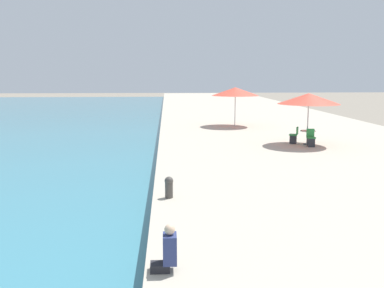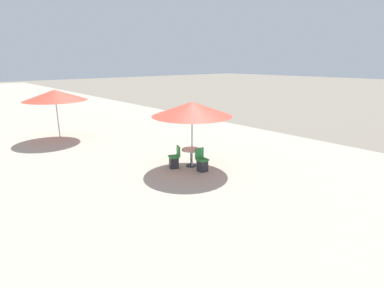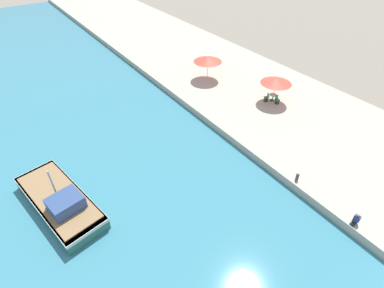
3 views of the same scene
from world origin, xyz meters
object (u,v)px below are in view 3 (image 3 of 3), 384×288
Objects in this scene: cafe_chair_right at (266,99)px; cafe_table at (273,96)px; cafe_umbrella_white at (208,59)px; person_at_quay at (356,219)px; mooring_bollard at (297,177)px; cafe_chair_left at (277,101)px; fishing_boat_near at (60,201)px; cafe_umbrella_pink at (276,81)px.

cafe_table is at bearing -90.00° from cafe_chair_right.
cafe_umbrella_white is 23.30m from person_at_quay.
cafe_umbrella_white is 5.13× the size of mooring_bollard.
cafe_chair_left reaches higher than mooring_bollard.
fishing_boat_near is 22.95m from cafe_chair_left.
cafe_chair_right is 16.19m from person_at_quay.
cafe_umbrella_pink is 2.19m from cafe_chair_left.
fishing_boat_near is 13.40× the size of mooring_bollard.
cafe_chair_left is (2.51, -9.02, -2.15)m from cafe_umbrella_white.
cafe_umbrella_white is 18.58m from mooring_bollard.
person_at_quay is 1.41× the size of mooring_bollard.
person_at_quay is (15.54, -13.11, 0.37)m from fishing_boat_near.
cafe_chair_right is 1.39× the size of mooring_bollard.
cafe_umbrella_white is 4.19× the size of cafe_table.
cafe_table is at bearing -90.00° from cafe_chair_left.
cafe_chair_right is (-0.59, 1.02, 0.00)m from cafe_chair_left.
fishing_boat_near is at bearing -177.13° from cafe_umbrella_pink.
cafe_umbrella_pink is 3.48× the size of person_at_quay.
cafe_umbrella_white is 8.90m from cafe_table.
cafe_chair_right is (-0.66, 0.30, -0.21)m from cafe_table.
cafe_umbrella_pink is (22.93, 1.15, 2.40)m from fishing_boat_near.
fishing_boat_near is 9.63× the size of cafe_chair_left.
cafe_umbrella_pink is 16.19m from person_at_quay.
person_at_quay is (-6.81, -14.69, 0.08)m from cafe_chair_right.
mooring_bollard is at bearing 89.39° from person_at_quay.
cafe_umbrella_pink is 3.53× the size of cafe_chair_right.
fishing_boat_near reaches higher than cafe_chair_left.
cafe_table is 12.06m from mooring_bollard.
cafe_chair_right is at bearing 55.45° from mooring_bollard.
mooring_bollard is at bearing -128.04° from cafe_umbrella_pink.
cafe_chair_left and cafe_chair_right have the same top height.
cafe_umbrella_pink is at bearing 62.59° from person_at_quay.
cafe_chair_left is (-0.07, -0.72, -0.21)m from cafe_table.
fishing_boat_near is 10.96× the size of cafe_table.
cafe_table reaches higher than mooring_bollard.
cafe_umbrella_white is 3.63× the size of person_at_quay.
fishing_boat_near is at bearing 139.84° from person_at_quay.
cafe_umbrella_pink reaches higher than cafe_table.
fishing_boat_near is at bearing 152.16° from mooring_bollard.
person_at_quay is at bearing -117.41° from cafe_umbrella_pink.
person_at_quay is (-7.39, -14.26, -2.03)m from cafe_umbrella_pink.
cafe_umbrella_pink is 2.23m from cafe_chair_right.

